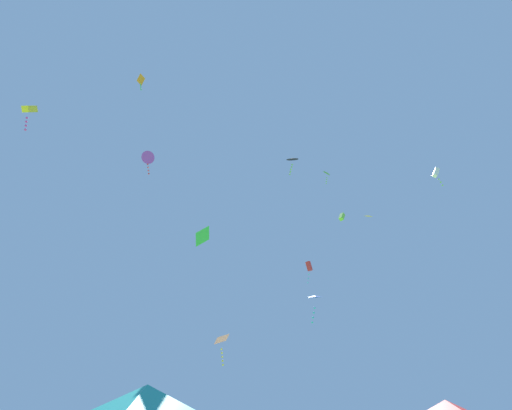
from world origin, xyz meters
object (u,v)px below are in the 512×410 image
kite_yellow_diamond (369,216)px  kite_blue_diamond (315,298)px  canopy_tent_teal (145,402)px  kite_white_box (436,173)px  kite_red_box (309,267)px  kite_green_diamond (202,236)px  kite_yellow_box (30,110)px  kite_pink_diamond (221,341)px  kite_lime_box (342,217)px  kite_black_delta (292,159)px  kite_purple_delta (148,158)px  kite_orange_diamond (141,81)px  kite_lime_diamond (327,173)px

kite_yellow_diamond → kite_blue_diamond: 9.69m
canopy_tent_teal → kite_white_box: bearing=27.5°
kite_red_box → kite_green_diamond: kite_red_box is taller
kite_yellow_box → kite_green_diamond: (12.61, 5.18, -7.28)m
kite_red_box → kite_pink_diamond: bearing=-173.3°
kite_pink_diamond → kite_yellow_diamond: bearing=-23.7°
kite_pink_diamond → kite_lime_box: (12.42, 0.28, 13.38)m
kite_yellow_box → kite_green_diamond: kite_yellow_box is taller
kite_lime_box → kite_white_box: (5.83, -9.71, -1.53)m
kite_red_box → kite_blue_diamond: (0.37, 0.32, -3.20)m
kite_lime_box → kite_white_box: 11.43m
kite_black_delta → kite_yellow_diamond: bearing=23.0°
kite_lime_box → kite_white_box: size_ratio=0.50×
canopy_tent_teal → kite_purple_delta: (-6.46, 14.94, 23.99)m
kite_purple_delta → kite_white_box: kite_purple_delta is taller
kite_black_delta → kite_green_diamond: kite_black_delta is taller
kite_lime_box → kite_orange_diamond: (-19.38, -14.26, 3.65)m
kite_pink_diamond → canopy_tent_teal: bearing=-94.6°
kite_purple_delta → kite_green_diamond: 14.39m
kite_orange_diamond → kite_green_diamond: size_ratio=1.23×
kite_lime_diamond → kite_lime_box: kite_lime_diamond is taller
kite_lime_diamond → kite_blue_diamond: 13.25m
kite_red_box → kite_black_delta: (-2.55, -9.74, 5.84)m
kite_yellow_diamond → kite_red_box: bearing=124.1°
canopy_tent_teal → kite_pink_diamond: (1.61, 19.76, 7.33)m
kite_green_diamond → kite_yellow_box: bearing=-157.7°
kite_yellow_box → kite_green_diamond: bearing=22.3°
kite_orange_diamond → kite_purple_delta: bearing=96.9°
kite_yellow_box → kite_blue_diamond: 29.06m
kite_yellow_diamond → kite_green_diamond: size_ratio=0.73×
kite_purple_delta → kite_yellow_diamond: size_ratio=2.69×
kite_pink_diamond → kite_black_delta: kite_black_delta is taller
canopy_tent_teal → kite_green_diamond: size_ratio=2.73×
canopy_tent_teal → kite_red_box: size_ratio=1.67×
kite_lime_box → kite_pink_diamond: bearing=-178.7°
kite_purple_delta → kite_yellow_box: (-5.91, -10.13, -4.45)m
kite_yellow_box → kite_lime_diamond: bearing=26.7°
kite_lime_box → kite_black_delta: 11.12m
kite_green_diamond → kite_red_box: bearing=47.5°
kite_blue_diamond → kite_red_box: bearing=-139.2°
kite_lime_box → kite_white_box: kite_lime_box is taller
kite_lime_box → kite_orange_diamond: 24.34m
kite_pink_diamond → kite_yellow_box: bearing=-133.1°
kite_lime_box → kite_yellow_diamond: (0.62, -6.01, -3.70)m
kite_purple_delta → kite_orange_diamond: bearing=-83.1°
canopy_tent_teal → kite_blue_diamond: (10.46, 21.07, 11.84)m
kite_lime_diamond → kite_green_diamond: 18.49m
kite_red_box → kite_yellow_box: (-22.46, -15.94, 4.51)m
kite_yellow_box → kite_yellow_diamond: bearing=18.8°
kite_black_delta → kite_green_diamond: bearing=-172.1°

